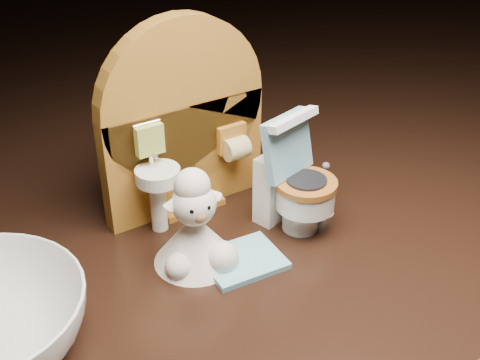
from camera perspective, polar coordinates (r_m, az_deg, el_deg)
name	(u,v)px	position (r m, az deg, el deg)	size (l,w,h in m)	color
backdrop_panel	(183,129)	(0.44, -5.43, 4.83)	(0.13, 0.05, 0.15)	#A16722
toy_toilet	(293,186)	(0.44, 5.05, -0.61)	(0.05, 0.06, 0.09)	white
bath_mat	(243,260)	(0.41, 0.25, -7.62)	(0.05, 0.04, 0.00)	#76B1C7
toilet_brush	(323,199)	(0.46, 7.89, -1.83)	(0.02, 0.02, 0.04)	white
plush_lamb	(196,231)	(0.40, -4.24, -4.88)	(0.06, 0.06, 0.07)	silver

